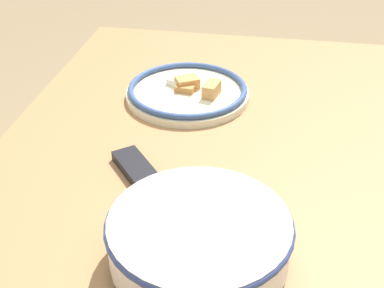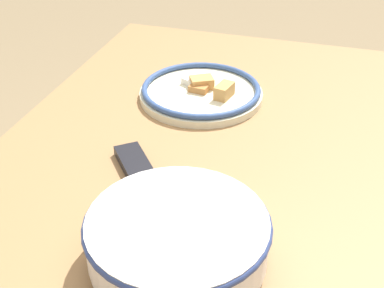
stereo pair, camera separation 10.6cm
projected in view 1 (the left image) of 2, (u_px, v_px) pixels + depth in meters
name	position (u px, v px, depth m)	size (l,w,h in m)	color
dining_table	(225.00, 209.00, 1.07)	(1.51, 1.00, 0.72)	olive
noodle_bowl	(199.00, 238.00, 0.82)	(0.29, 0.29, 0.09)	silver
food_plate	(188.00, 92.00, 1.31)	(0.30, 0.30, 0.05)	beige
tv_remote	(140.00, 173.00, 1.03)	(0.16, 0.14, 0.02)	black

